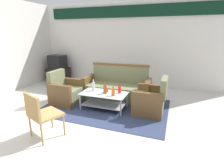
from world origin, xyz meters
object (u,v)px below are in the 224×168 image
object	(u,v)px
cup	(107,90)
wicker_chair	(41,112)
couch	(117,88)
television	(58,62)
armchair_right	(151,101)
bottle_orange	(113,92)
coffee_table	(104,98)
bottle_brown	(105,89)
bottle_red	(119,89)
tv_stand	(59,74)
bottle_clear	(94,86)
armchair_left	(66,93)

from	to	relation	value
cup	wicker_chair	distance (m)	1.73
couch	television	xyz separation A→B (m)	(-2.74, 1.10, 0.44)
armchair_right	bottle_orange	xyz separation A→B (m)	(-0.82, -0.28, 0.21)
coffee_table	bottle_brown	distance (m)	0.25
bottle_red	wicker_chair	bearing A→B (deg)	-118.08
tv_stand	television	xyz separation A→B (m)	(0.00, 0.00, 0.50)
bottle_brown	television	size ratio (longest dim) A/B	0.44
wicker_chair	couch	bearing A→B (deg)	96.08
bottle_orange	bottle_red	world-z (taller)	bottle_orange
coffee_table	cup	size ratio (longest dim) A/B	11.00
coffee_table	bottle_red	xyz separation A→B (m)	(0.35, 0.14, 0.23)
television	wicker_chair	bearing A→B (deg)	130.49
coffee_table	bottle_red	size ratio (longest dim) A/B	4.76
bottle_brown	bottle_orange	size ratio (longest dim) A/B	1.20
couch	bottle_clear	distance (m)	0.80
couch	coffee_table	distance (m)	0.75
bottle_orange	cup	size ratio (longest dim) A/B	2.40
armchair_right	tv_stand	size ratio (longest dim) A/B	1.06
armchair_left	tv_stand	world-z (taller)	armchair_left
couch	bottle_brown	bearing A→B (deg)	84.12
bottle_clear	television	size ratio (longest dim) A/B	0.45
television	wicker_chair	world-z (taller)	television
armchair_left	bottle_clear	bearing A→B (deg)	94.58
armchair_right	bottle_brown	world-z (taller)	armchair_right
bottle_brown	cup	bearing A→B (deg)	94.70
couch	tv_stand	size ratio (longest dim) A/B	2.27
bottle_red	tv_stand	bearing A→B (deg)	150.51
armchair_left	cup	xyz separation A→B (m)	(1.12, 0.08, 0.17)
couch	cup	bearing A→B (deg)	82.22
armchair_left	television	world-z (taller)	television
bottle_clear	cup	xyz separation A→B (m)	(0.34, 0.03, -0.06)
bottle_orange	wicker_chair	xyz separation A→B (m)	(-0.81, -1.42, -0.01)
bottle_clear	wicker_chair	bearing A→B (deg)	-98.12
bottle_orange	tv_stand	world-z (taller)	bottle_orange
bottle_clear	wicker_chair	xyz separation A→B (m)	(-0.23, -1.61, -0.03)
armchair_right	television	world-z (taller)	television
cup	television	size ratio (longest dim) A/B	0.15
couch	armchair_left	xyz separation A→B (m)	(-1.19, -0.71, -0.03)
tv_stand	wicker_chair	size ratio (longest dim) A/B	0.95
armchair_left	tv_stand	size ratio (longest dim) A/B	1.06
bottle_orange	wicker_chair	world-z (taller)	wicker_chair
armchair_left	coffee_table	xyz separation A→B (m)	(1.09, -0.03, -0.02)
armchair_left	couch	bearing A→B (deg)	121.64
couch	bottle_brown	world-z (taller)	couch
armchair_left	bottle_red	xyz separation A→B (m)	(1.44, 0.11, 0.21)
armchair_left	tv_stand	xyz separation A→B (m)	(-1.56, 1.80, -0.03)
coffee_table	bottle_red	bearing A→B (deg)	21.37
television	wicker_chair	distance (m)	3.98
bottle_brown	coffee_table	bearing A→B (deg)	150.59
couch	armchair_left	world-z (taller)	couch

